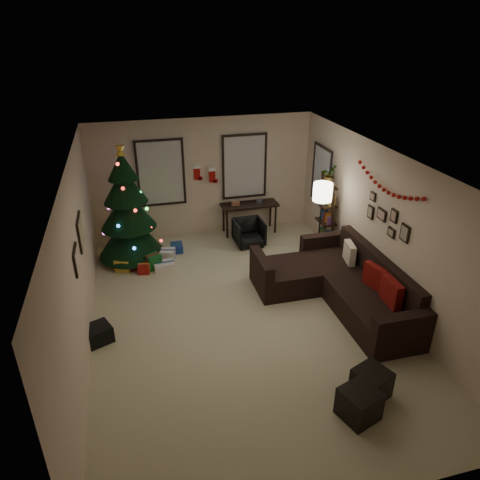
# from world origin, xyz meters

# --- Properties ---
(floor) EXTENTS (7.00, 7.00, 0.00)m
(floor) POSITION_xyz_m (0.00, 0.00, 0.00)
(floor) COLOR #C2B893
(floor) RESTS_ON ground
(ceiling) EXTENTS (7.00, 7.00, 0.00)m
(ceiling) POSITION_xyz_m (0.00, 0.00, 2.70)
(ceiling) COLOR white
(ceiling) RESTS_ON floor
(wall_back) EXTENTS (5.00, 0.00, 5.00)m
(wall_back) POSITION_xyz_m (0.00, 3.50, 1.35)
(wall_back) COLOR beige
(wall_back) RESTS_ON floor
(wall_front) EXTENTS (5.00, 0.00, 5.00)m
(wall_front) POSITION_xyz_m (0.00, -3.50, 1.35)
(wall_front) COLOR beige
(wall_front) RESTS_ON floor
(wall_left) EXTENTS (0.00, 7.00, 7.00)m
(wall_left) POSITION_xyz_m (-2.50, 0.00, 1.35)
(wall_left) COLOR beige
(wall_left) RESTS_ON floor
(wall_right) EXTENTS (0.00, 7.00, 7.00)m
(wall_right) POSITION_xyz_m (2.50, 0.00, 1.35)
(wall_right) COLOR beige
(wall_right) RESTS_ON floor
(window_back_left) EXTENTS (1.05, 0.06, 1.50)m
(window_back_left) POSITION_xyz_m (-0.95, 3.47, 1.55)
(window_back_left) COLOR #728CB2
(window_back_left) RESTS_ON wall_back
(window_back_right) EXTENTS (1.05, 0.06, 1.50)m
(window_back_right) POSITION_xyz_m (0.95, 3.47, 1.55)
(window_back_right) COLOR #728CB2
(window_back_right) RESTS_ON wall_back
(window_right_wall) EXTENTS (0.06, 0.90, 1.30)m
(window_right_wall) POSITION_xyz_m (2.47, 2.55, 1.50)
(window_right_wall) COLOR #728CB2
(window_right_wall) RESTS_ON wall_right
(christmas_tree) EXTENTS (1.36, 1.36, 2.52)m
(christmas_tree) POSITION_xyz_m (-1.75, 2.55, 1.04)
(christmas_tree) COLOR black
(christmas_tree) RESTS_ON floor
(presents) EXTENTS (1.50, 1.01, 0.30)m
(presents) POSITION_xyz_m (-1.41, 2.23, 0.12)
(presents) COLOR silver
(presents) RESTS_ON floor
(sofa) EXTENTS (2.08, 3.01, 0.92)m
(sofa) POSITION_xyz_m (1.81, 0.05, 0.30)
(sofa) COLOR black
(sofa) RESTS_ON floor
(pillow_red_a) EXTENTS (0.15, 0.50, 0.50)m
(pillow_red_a) POSITION_xyz_m (2.21, -0.89, 0.64)
(pillow_red_a) COLOR maroon
(pillow_red_a) RESTS_ON sofa
(pillow_red_b) EXTENTS (0.22, 0.46, 0.44)m
(pillow_red_b) POSITION_xyz_m (2.21, -0.37, 0.64)
(pillow_red_b) COLOR maroon
(pillow_red_b) RESTS_ON sofa
(pillow_cream) EXTENTS (0.19, 0.43, 0.41)m
(pillow_cream) POSITION_xyz_m (2.21, 0.54, 0.63)
(pillow_cream) COLOR beige
(pillow_cream) RESTS_ON sofa
(ottoman_near) EXTENTS (0.55, 0.55, 0.42)m
(ottoman_near) POSITION_xyz_m (0.86, -2.47, 0.21)
(ottoman_near) COLOR black
(ottoman_near) RESTS_ON floor
(ottoman_far) EXTENTS (0.55, 0.55, 0.40)m
(ottoman_far) POSITION_xyz_m (1.20, -2.17, 0.20)
(ottoman_far) COLOR black
(ottoman_far) RESTS_ON floor
(desk) EXTENTS (1.33, 0.48, 0.72)m
(desk) POSITION_xyz_m (1.01, 3.22, 0.63)
(desk) COLOR black
(desk) RESTS_ON floor
(desk_chair) EXTENTS (0.60, 0.57, 0.60)m
(desk_chair) POSITION_xyz_m (0.82, 2.57, 0.30)
(desk_chair) COLOR black
(desk_chair) RESTS_ON floor
(bookshelf) EXTENTS (0.30, 0.53, 1.78)m
(bookshelf) POSITION_xyz_m (2.30, 1.79, 0.86)
(bookshelf) COLOR black
(bookshelf) RESTS_ON floor
(potted_plant) EXTENTS (0.53, 0.54, 0.46)m
(potted_plant) POSITION_xyz_m (2.30, 1.88, 1.79)
(potted_plant) COLOR #4C4C4C
(potted_plant) RESTS_ON bookshelf
(floor_lamp) EXTENTS (0.37, 0.37, 1.76)m
(floor_lamp) POSITION_xyz_m (1.95, 1.37, 1.47)
(floor_lamp) COLOR black
(floor_lamp) RESTS_ON floor
(art_map) EXTENTS (0.04, 0.60, 0.50)m
(art_map) POSITION_xyz_m (-2.48, 0.71, 1.57)
(art_map) COLOR black
(art_map) RESTS_ON wall_left
(art_abstract) EXTENTS (0.04, 0.45, 0.35)m
(art_abstract) POSITION_xyz_m (-2.48, -0.25, 1.58)
(art_abstract) COLOR black
(art_abstract) RESTS_ON wall_left
(gallery) EXTENTS (0.03, 1.25, 0.54)m
(gallery) POSITION_xyz_m (2.48, -0.07, 1.57)
(gallery) COLOR black
(gallery) RESTS_ON wall_right
(garland) EXTENTS (0.08, 1.90, 0.30)m
(garland) POSITION_xyz_m (2.45, 0.03, 2.15)
(garland) COLOR #A5140C
(garland) RESTS_ON wall_right
(stocking_left) EXTENTS (0.20, 0.05, 0.36)m
(stocking_left) POSITION_xyz_m (-0.14, 3.48, 1.50)
(stocking_left) COLOR #990F0C
(stocking_left) RESTS_ON wall_back
(stocking_right) EXTENTS (0.20, 0.05, 0.36)m
(stocking_right) POSITION_xyz_m (0.19, 3.39, 1.44)
(stocking_right) COLOR #990F0C
(stocking_right) RESTS_ON wall_back
(storage_bin) EXTENTS (0.65, 0.55, 0.27)m
(storage_bin) POSITION_xyz_m (-2.46, -0.11, 0.14)
(storage_bin) COLOR black
(storage_bin) RESTS_ON floor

